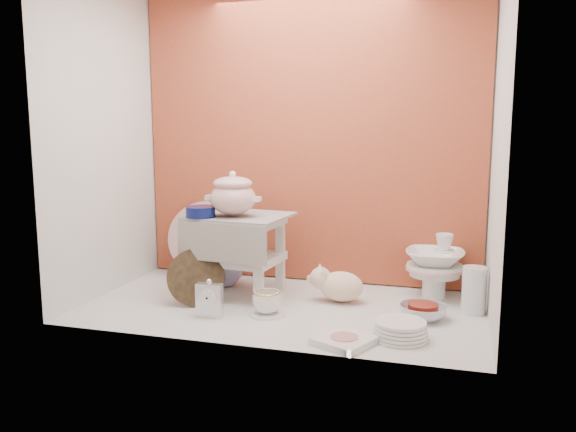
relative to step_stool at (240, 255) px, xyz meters
name	(u,v)px	position (x,y,z in m)	size (l,w,h in m)	color
ground	(283,307)	(0.26, -0.14, -0.20)	(1.80, 1.80, 0.00)	silver
niche_shell	(293,102)	(0.26, 0.04, 0.73)	(1.86, 1.03, 1.53)	#BD3A2F
step_stool	(240,255)	(0.00, 0.00, 0.00)	(0.45, 0.39, 0.40)	silver
soup_tureen	(233,194)	(-0.01, -0.06, 0.31)	(0.26, 0.26, 0.22)	white
cobalt_bowl	(201,212)	(-0.15, -0.12, 0.22)	(0.14, 0.14, 0.05)	#0A134E
floral_platter	(206,239)	(-0.31, 0.30, 0.01)	(0.41, 0.11, 0.41)	silver
blue_white_vase	(221,262)	(-0.16, 0.13, -0.07)	(0.24, 0.24, 0.25)	white
lacquer_tray	(196,278)	(-0.14, -0.21, -0.07)	(0.27, 0.11, 0.26)	black
mantel_clock	(209,298)	(-0.01, -0.36, -0.11)	(0.11, 0.04, 0.17)	silver
plush_pig	(341,286)	(0.50, 0.01, -0.12)	(0.27, 0.18, 0.16)	beige
teacup_saucer	(267,314)	(0.22, -0.27, -0.19)	(0.15, 0.15, 0.01)	white
gold_rim_teacup	(267,302)	(0.22, -0.27, -0.14)	(0.13, 0.13, 0.10)	white
lattice_dish	(344,341)	(0.61, -0.52, -0.18)	(0.20, 0.20, 0.03)	white
dinner_plate_stack	(400,330)	(0.81, -0.40, -0.16)	(0.22, 0.22, 0.07)	white
crystal_bowl	(423,312)	(0.88, -0.14, -0.17)	(0.20, 0.20, 0.06)	silver
clear_glass_vase	(474,290)	(1.09, 0.01, -0.09)	(0.10, 0.10, 0.21)	silver
porcelain_tower	(435,266)	(0.92, 0.20, -0.04)	(0.28, 0.28, 0.32)	white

